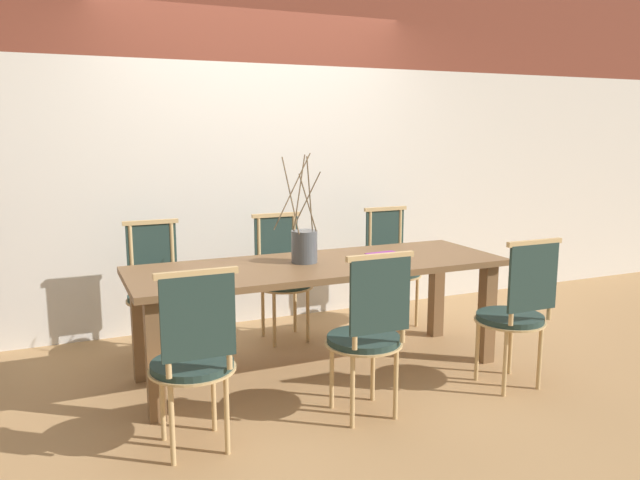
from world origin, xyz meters
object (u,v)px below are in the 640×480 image
Objects in this scene: chair_near_center at (516,309)px; book_stack at (385,257)px; dining_table at (320,278)px; vase_centerpiece at (304,245)px; chair_far_center at (392,263)px.

chair_near_center reaches higher than book_stack.
chair_near_center reaches higher than dining_table.
vase_centerpiece is 0.55m from book_stack.
vase_centerpiece is (-0.09, 0.06, 0.21)m from dining_table.
book_stack is at bearing 56.91° from chair_far_center.
dining_table is 2.56× the size of chair_near_center.
chair_far_center is at bearing 32.93° from vase_centerpiece.
dining_table is at bearing 143.09° from chair_near_center.
chair_near_center is at bearing -36.91° from dining_table.
dining_table is 1.23m from chair_near_center.
chair_near_center is 1.37m from vase_centerpiece.
dining_table is at bearing 170.58° from book_stack.
chair_near_center is 0.89m from book_stack.
vase_centerpiece reaches higher than dining_table.
vase_centerpiece is at bearing 166.11° from book_stack.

